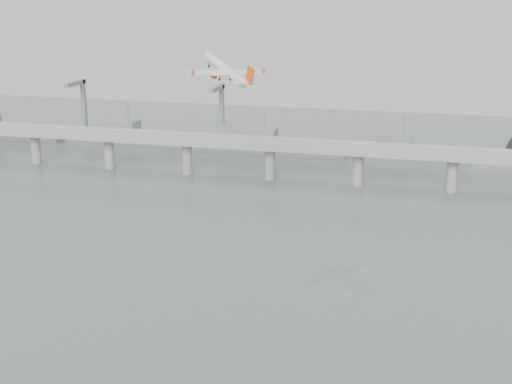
# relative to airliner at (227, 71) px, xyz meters

# --- Properties ---
(ground) EXTENTS (900.00, 900.00, 0.00)m
(ground) POSITION_rel_airliner_xyz_m (25.15, -103.21, -72.28)
(ground) COLOR slate
(ground) RESTS_ON ground
(bridge) EXTENTS (800.00, 22.00, 23.90)m
(bridge) POSITION_rel_airliner_xyz_m (24.00, 96.79, -54.63)
(bridge) COLOR gray
(bridge) RESTS_ON ground
(distant_fleet) EXTENTS (453.00, 60.90, 40.00)m
(distant_fleet) POSITION_rel_airliner_xyz_m (-130.20, 161.87, -66.06)
(distant_fleet) COLOR slate
(distant_fleet) RESTS_ON ground
(airliner) EXTENTS (31.73, 30.52, 14.80)m
(airliner) POSITION_rel_airliner_xyz_m (0.00, 0.00, 0.00)
(airliner) COLOR silver
(airliner) RESTS_ON ground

